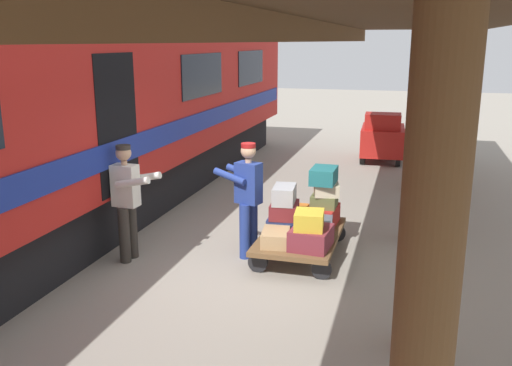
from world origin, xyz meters
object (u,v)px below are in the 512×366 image
(train_car, at_px, (28,113))
(suitcase_burgundy_valise, at_px, (311,238))
(luggage_cart, at_px, (300,237))
(suitcase_slate_roller, at_px, (317,226))
(suitcase_gray_aluminum, at_px, (284,195))
(porter_in_overalls, at_px, (247,196))
(suitcase_orange_carryall, at_px, (292,214))
(suitcase_tan_vintage, at_px, (276,237))
(suitcase_yellow_case, at_px, (309,220))
(suitcase_cream_canvas, at_px, (326,188))
(baggage_tug, at_px, (383,138))
(suitcase_teal_softside, at_px, (324,175))
(porter_by_door, at_px, (127,199))
(suitcase_navy_fabric, at_px, (284,224))
(suitcase_olive_duffel, at_px, (324,201))
(suitcase_maroon_trunk, at_px, (284,210))
(suitcase_red_plastic, at_px, (323,215))

(train_car, xyz_separation_m, suitcase_burgundy_valise, (-4.34, -0.04, -1.57))
(luggage_cart, relative_size, suitcase_slate_roller, 2.99)
(suitcase_gray_aluminum, relative_size, porter_in_overalls, 0.31)
(train_car, relative_size, suitcase_orange_carryall, 34.76)
(suitcase_tan_vintage, relative_size, suitcase_yellow_case, 1.26)
(train_car, xyz_separation_m, suitcase_cream_canvas, (-4.37, -1.12, -1.15))
(suitcase_tan_vintage, bearing_deg, train_car, 0.66)
(baggage_tug, bearing_deg, suitcase_teal_softside, 85.66)
(suitcase_teal_softside, bearing_deg, suitcase_cream_canvas, -135.99)
(suitcase_burgundy_valise, xyz_separation_m, porter_in_overalls, (1.01, -0.32, 0.44))
(suitcase_orange_carryall, xyz_separation_m, porter_by_door, (2.11, 1.36, 0.46))
(luggage_cart, bearing_deg, suitcase_gray_aluminum, 7.18)
(suitcase_gray_aluminum, distance_m, baggage_tug, 7.34)
(suitcase_tan_vintage, bearing_deg, suitcase_navy_fabric, -90.00)
(porter_by_door, bearing_deg, train_car, -8.69)
(suitcase_burgundy_valise, bearing_deg, suitcase_olive_duffel, -90.63)
(train_car, relative_size, suitcase_slate_roller, 30.71)
(baggage_tug, bearing_deg, suitcase_burgundy_valise, 86.30)
(baggage_tug, bearing_deg, suitcase_olive_duffel, 85.83)
(suitcase_burgundy_valise, distance_m, suitcase_orange_carryall, 1.16)
(porter_in_overalls, bearing_deg, porter_by_door, 21.30)
(suitcase_navy_fabric, xyz_separation_m, suitcase_yellow_case, (-0.47, 0.56, 0.28))
(suitcase_burgundy_valise, bearing_deg, suitcase_navy_fabric, -46.35)
(suitcase_maroon_trunk, distance_m, suitcase_cream_canvas, 0.81)
(suitcase_maroon_trunk, distance_m, porter_in_overalls, 0.59)
(suitcase_yellow_case, bearing_deg, porter_in_overalls, -19.62)
(suitcase_maroon_trunk, height_order, suitcase_olive_duffel, suitcase_olive_duffel)
(suitcase_maroon_trunk, height_order, suitcase_teal_softside, suitcase_teal_softside)
(suitcase_gray_aluminum, bearing_deg, porter_in_overalls, 19.03)
(suitcase_navy_fabric, height_order, suitcase_gray_aluminum, suitcase_gray_aluminum)
(suitcase_burgundy_valise, relative_size, baggage_tug, 0.35)
(suitcase_burgundy_valise, xyz_separation_m, suitcase_yellow_case, (0.03, 0.03, 0.26))
(suitcase_navy_fabric, relative_size, suitcase_teal_softside, 1.03)
(suitcase_orange_carryall, bearing_deg, suitcase_slate_roller, 133.65)
(luggage_cart, distance_m, suitcase_red_plastic, 0.61)
(suitcase_orange_carryall, relative_size, suitcase_maroon_trunk, 1.07)
(suitcase_red_plastic, relative_size, suitcase_maroon_trunk, 1.19)
(suitcase_olive_duffel, xyz_separation_m, suitcase_cream_canvas, (-0.02, -0.04, 0.19))
(suitcase_yellow_case, bearing_deg, suitcase_slate_roller, -92.66)
(suitcase_teal_softside, bearing_deg, suitcase_orange_carryall, -0.82)
(suitcase_tan_vintage, xyz_separation_m, baggage_tug, (-1.00, -7.76, 0.18))
(suitcase_orange_carryall, xyz_separation_m, suitcase_teal_softside, (-0.49, 0.01, 0.66))
(porter_by_door, bearing_deg, suitcase_maroon_trunk, -159.01)
(suitcase_orange_carryall, distance_m, suitcase_cream_canvas, 0.70)
(suitcase_orange_carryall, distance_m, suitcase_gray_aluminum, 0.73)
(suitcase_yellow_case, xyz_separation_m, porter_in_overalls, (0.98, -0.35, 0.18))
(suitcase_olive_duffel, xyz_separation_m, porter_by_door, (2.62, 1.35, 0.20))
(suitcase_navy_fabric, relative_size, baggage_tug, 0.32)
(suitcase_gray_aluminum, bearing_deg, suitcase_cream_canvas, -131.98)
(suitcase_navy_fabric, bearing_deg, suitcase_olive_duffel, -134.74)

